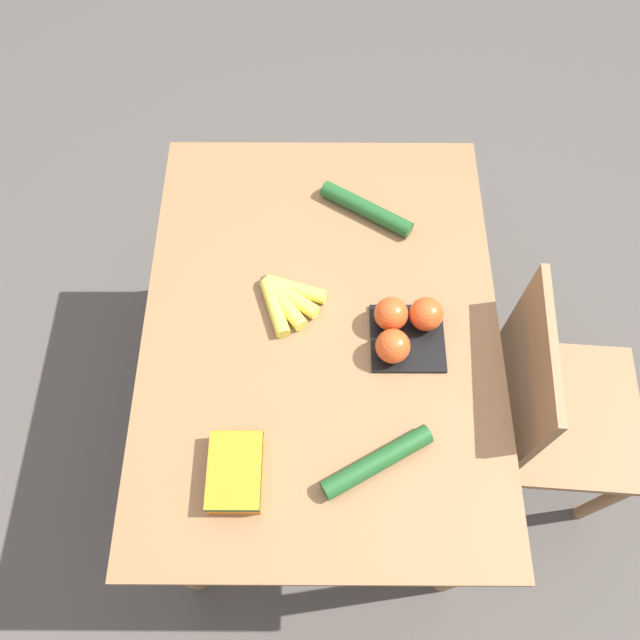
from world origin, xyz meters
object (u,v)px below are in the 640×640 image
Objects in this scene: cucumber_near at (365,209)px; chair at (546,409)px; banana_bunch at (284,298)px; tomato_pack at (403,327)px; carrot_bag at (234,471)px; cucumber_far at (376,462)px.

chair is at bearing 47.42° from cucumber_near.
banana_bunch is 0.30m from tomato_pack.
banana_bunch is at bearing -107.41° from tomato_pack.
carrot_bag reaches higher than cucumber_far.
tomato_pack reaches higher than cucumber_near.
banana_bunch is 1.00× the size of carrot_bag.
cucumber_far is at bearing 0.31° from cucumber_near.
carrot_bag is at bearing -48.10° from tomato_pack.
tomato_pack is (0.09, 0.28, 0.03)m from banana_bunch.
banana_bunch is 0.96× the size of tomato_pack.
cucumber_near is (-0.46, -0.50, 0.28)m from chair.
carrot_bag is 0.68× the size of cucumber_near.
tomato_pack reaches higher than cucumber_far.
banana_bunch is at bearing -152.53° from cucumber_far.
banana_bunch is at bearing 167.53° from carrot_bag.
tomato_pack is 0.72× the size of cucumber_near.
cucumber_far reaches higher than banana_bunch.
chair reaches higher than cucumber_far.
tomato_pack is at bearing 12.16° from cucumber_near.
carrot_bag is at bearing 110.49° from chair.
cucumber_near is (-0.70, 0.30, -0.01)m from carrot_bag.
tomato_pack is 1.05× the size of carrot_bag.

